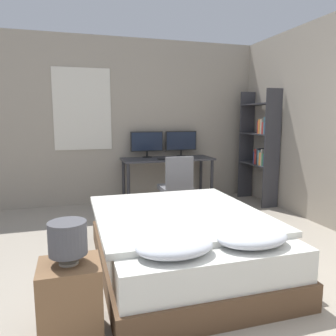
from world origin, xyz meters
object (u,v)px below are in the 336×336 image
at_px(nightstand, 71,301).
at_px(keyboard, 171,159).
at_px(office_chair, 176,193).
at_px(desk, 167,164).
at_px(monitor_right, 181,142).
at_px(bed, 182,241).
at_px(monitor_left, 147,143).
at_px(bedside_lamp, 68,238).
at_px(computer_mouse, 188,158).
at_px(bookshelf, 261,143).

height_order(nightstand, keyboard, keyboard).
bearing_deg(nightstand, office_chair, 57.66).
bearing_deg(desk, monitor_right, 32.06).
bearing_deg(bed, monitor_left, 84.27).
relative_size(bed, keyboard, 4.94).
xyz_separation_m(desk, monitor_left, (-0.30, 0.19, 0.35)).
xyz_separation_m(bedside_lamp, monitor_left, (1.26, 3.26, 0.34)).
xyz_separation_m(bed, monitor_right, (0.85, 2.53, 0.74)).
xyz_separation_m(bed, keyboard, (0.55, 2.16, 0.51)).
height_order(bedside_lamp, monitor_right, monitor_right).
distance_m(computer_mouse, bookshelf, 1.23).
distance_m(nightstand, keyboard, 3.32).
bearing_deg(bed, nightstand, -143.93).
relative_size(bed, computer_mouse, 28.49).
bearing_deg(office_chair, bedside_lamp, -122.34).
bearing_deg(keyboard, office_chair, -99.22).
distance_m(desk, office_chair, 0.83).
bearing_deg(nightstand, monitor_left, 68.92).
relative_size(bed, desk, 1.34).
bearing_deg(office_chair, bookshelf, 12.20).
bearing_deg(bed, computer_mouse, 68.59).
xyz_separation_m(bed, computer_mouse, (0.85, 2.16, 0.51)).
distance_m(bed, keyboard, 2.28).
height_order(nightstand, desk, desk).
bearing_deg(nightstand, desk, 63.12).
xyz_separation_m(computer_mouse, office_chair, (-0.39, -0.58, -0.43)).
distance_m(bed, monitor_right, 2.77).
distance_m(bedside_lamp, monitor_right, 3.77).
relative_size(bedside_lamp, desk, 0.18).
relative_size(monitor_left, keyboard, 1.36).
xyz_separation_m(monitor_left, computer_mouse, (0.59, -0.37, -0.23)).
xyz_separation_m(monitor_right, keyboard, (-0.30, -0.37, -0.24)).
bearing_deg(monitor_left, bed, -95.73).
distance_m(bed, office_chair, 1.65).
height_order(keyboard, office_chair, office_chair).
relative_size(monitor_left, bookshelf, 0.29).
xyz_separation_m(nightstand, office_chair, (1.46, 2.31, 0.09)).
distance_m(monitor_right, keyboard, 0.54).
bearing_deg(keyboard, monitor_right, 51.14).
bearing_deg(computer_mouse, bed, -111.41).
bearing_deg(computer_mouse, bookshelf, -11.19).
bearing_deg(bed, office_chair, 73.77).
bearing_deg(keyboard, bookshelf, -9.03).
xyz_separation_m(desk, bookshelf, (1.48, -0.42, 0.34)).
xyz_separation_m(keyboard, computer_mouse, (0.29, 0.00, 0.01)).
relative_size(monitor_right, computer_mouse, 7.83).
relative_size(bedside_lamp, keyboard, 0.68).
distance_m(bed, desk, 2.44).
xyz_separation_m(bed, nightstand, (-1.00, -0.73, -0.01)).
relative_size(monitor_left, monitor_right, 1.00).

